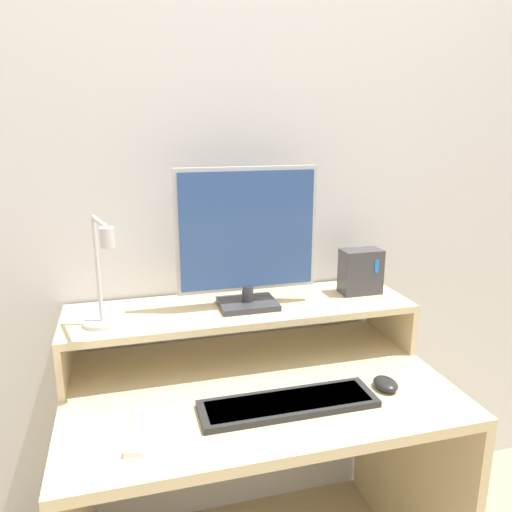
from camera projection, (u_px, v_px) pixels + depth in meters
The scene contains 9 objects.
wall_back at pixel (227, 185), 1.66m from camera, with size 6.00×0.05×2.50m.
desk at pixel (257, 447), 1.50m from camera, with size 1.09×0.69×0.72m.
monitor_shelf at pixel (241, 313), 1.59m from camera, with size 1.09×0.31×0.17m.
monitor at pixel (247, 237), 1.51m from camera, with size 0.44×0.14×0.44m.
desk_lamp at pixel (103, 286), 1.36m from camera, with size 0.11×0.22×0.32m.
router_dock at pixel (361, 271), 1.68m from camera, with size 0.13×0.08×0.15m.
keyboard at pixel (288, 403), 1.32m from camera, with size 0.47×0.14×0.02m.
mouse at pixel (385, 384), 1.41m from camera, with size 0.06×0.09×0.03m.
remote_control at pixel (138, 430), 1.21m from camera, with size 0.08×0.20×0.02m.
Camera 1 is at (-0.35, -0.91, 1.45)m, focal length 35.00 mm.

